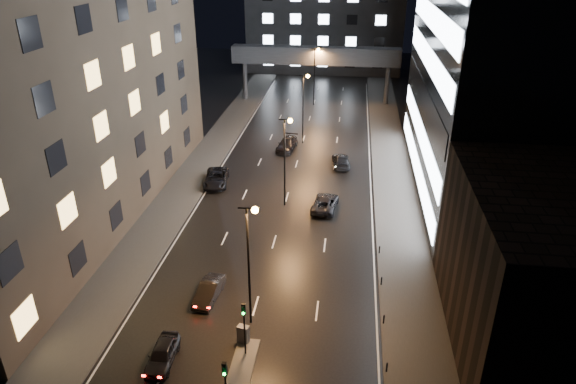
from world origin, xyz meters
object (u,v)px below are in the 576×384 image
object	(u,v)px
car_toward_b	(341,161)
car_away_b	(209,291)
car_away_c	(216,178)
car_away_d	(287,144)
car_away_a	(162,354)
utility_cabinet	(243,334)
car_toward_a	(325,203)

from	to	relation	value
car_toward_b	car_away_b	bearing A→B (deg)	64.41
car_away_b	car_away_c	xyz separation A→B (m)	(-5.01, 21.93, 0.10)
car_away_c	car_away_d	bearing A→B (deg)	53.42
car_away_a	utility_cabinet	bearing A→B (deg)	24.45
car_away_a	car_toward_a	bearing A→B (deg)	66.03
car_away_a	car_away_b	size ratio (longest dim) A/B	0.96
car_away_b	car_away_c	bearing A→B (deg)	107.98
car_away_c	car_toward_b	world-z (taller)	car_away_c
car_away_b	car_away_d	xyz separation A→B (m)	(2.06, 34.62, 0.09)
car_away_b	utility_cabinet	distance (m)	6.18
car_away_a	utility_cabinet	distance (m)	5.83
car_toward_a	utility_cabinet	bearing A→B (deg)	84.62
car_toward_a	car_toward_b	xyz separation A→B (m)	(1.32, 12.46, 0.01)
utility_cabinet	car_toward_a	bearing A→B (deg)	93.78
car_toward_a	utility_cabinet	size ratio (longest dim) A/B	3.95
car_away_a	car_away_d	distance (m)	42.16
car_away_d	car_toward_b	bearing A→B (deg)	-25.99
car_away_a	car_away_d	size ratio (longest dim) A/B	0.76
car_away_c	car_away_d	size ratio (longest dim) A/B	1.06
car_away_a	car_toward_b	size ratio (longest dim) A/B	0.81
car_away_b	car_toward_a	size ratio (longest dim) A/B	0.81
car_toward_a	car_toward_b	distance (m)	12.53
utility_cabinet	car_away_c	bearing A→B (deg)	124.17
car_toward_b	utility_cabinet	world-z (taller)	utility_cabinet
car_away_b	car_away_d	size ratio (longest dim) A/B	0.79
car_away_d	car_away_a	bearing A→B (deg)	-87.72
car_away_c	car_toward_b	xyz separation A→B (m)	(14.87, 7.65, -0.06)
car_away_b	car_toward_b	world-z (taller)	car_toward_b
car_away_a	utility_cabinet	size ratio (longest dim) A/B	3.07
car_away_c	car_toward_b	distance (m)	16.72
car_away_d	car_away_b	bearing A→B (deg)	-86.53
car_away_b	utility_cabinet	world-z (taller)	utility_cabinet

